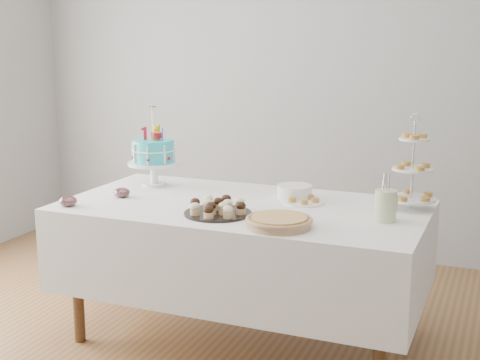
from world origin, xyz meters
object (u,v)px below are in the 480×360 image
at_px(tiered_stand, 413,170).
at_px(cupcake_tray, 218,207).
at_px(table, 243,245).
at_px(plate_stack, 295,192).
at_px(pastry_plate, 304,200).
at_px(birthday_cake, 154,165).
at_px(jam_bowl_a, 68,201).
at_px(utensil_pitcher, 386,204).
at_px(jam_bowl_b, 122,193).
at_px(pie, 279,221).

bearing_deg(tiered_stand, cupcake_tray, -151.04).
relative_size(table, plate_stack, 9.87).
bearing_deg(pastry_plate, birthday_cake, 175.49).
height_order(jam_bowl_a, utensil_pitcher, utensil_pitcher).
bearing_deg(tiered_stand, birthday_cake, -179.13).
relative_size(birthday_cake, jam_bowl_b, 5.20).
height_order(table, utensil_pitcher, utensil_pitcher).
relative_size(table, cupcake_tray, 5.62).
bearing_deg(table, pastry_plate, 27.74).
relative_size(plate_stack, pastry_plate, 0.87).
height_order(pie, tiered_stand, tiered_stand).
relative_size(birthday_cake, cupcake_tray, 1.39).
relative_size(birthday_cake, plate_stack, 2.45).
xyz_separation_m(table, pastry_plate, (0.29, 0.15, 0.24)).
distance_m(birthday_cake, cupcake_tray, 0.79).
height_order(birthday_cake, tiered_stand, tiered_stand).
bearing_deg(utensil_pitcher, jam_bowl_b, 161.79).
height_order(table, jam_bowl_b, jam_bowl_b).
bearing_deg(pie, plate_stack, 100.77).
distance_m(pie, utensil_pitcher, 0.53).
bearing_deg(cupcake_tray, utensil_pitcher, 13.64).
xyz_separation_m(birthday_cake, jam_bowl_b, (-0.02, -0.33, -0.10)).
bearing_deg(plate_stack, jam_bowl_b, -159.58).
xyz_separation_m(table, plate_stack, (0.21, 0.23, 0.27)).
bearing_deg(table, pie, -46.56).
bearing_deg(table, cupcake_tray, -99.78).
relative_size(cupcake_tray, tiered_stand, 0.69).
relative_size(tiered_stand, plate_stack, 2.55).
relative_size(pie, jam_bowl_b, 3.47).
bearing_deg(jam_bowl_b, pastry_plate, 14.52).
xyz_separation_m(pie, tiered_stand, (0.52, 0.59, 0.18)).
bearing_deg(pie, pastry_plate, 93.71).
bearing_deg(utensil_pitcher, plate_stack, 132.71).
bearing_deg(cupcake_tray, pastry_plate, 49.65).
xyz_separation_m(pie, jam_bowl_a, (-1.16, -0.05, -0.00)).
bearing_deg(plate_stack, cupcake_tray, -118.26).
bearing_deg(cupcake_tray, jam_bowl_a, -169.46).
bearing_deg(pie, tiered_stand, 48.72).
bearing_deg(jam_bowl_b, table, 8.34).
relative_size(pie, jam_bowl_a, 3.32).
height_order(cupcake_tray, plate_stack, cupcake_tray).
height_order(birthday_cake, jam_bowl_a, birthday_cake).
xyz_separation_m(cupcake_tray, jam_bowl_a, (-0.80, -0.15, -0.01)).
relative_size(cupcake_tray, utensil_pitcher, 1.46).
relative_size(table, pie, 6.04).
relative_size(pastry_plate, utensil_pitcher, 0.96).
height_order(table, tiered_stand, tiered_stand).
bearing_deg(cupcake_tray, pie, -15.86).
distance_m(plate_stack, jam_bowl_b, 0.96).
relative_size(jam_bowl_b, utensil_pitcher, 0.39).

